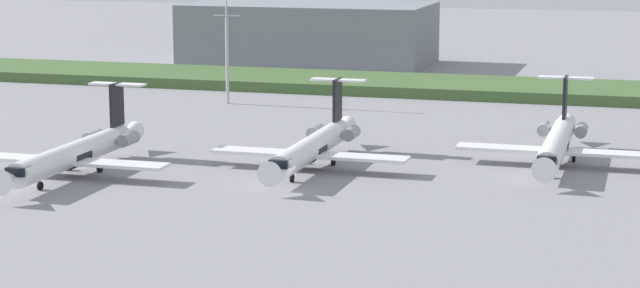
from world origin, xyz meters
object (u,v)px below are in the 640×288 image
object	(u,v)px
regional_jet_third	(557,143)
antenna_mast	(227,48)
regional_jet_nearest	(76,152)
regional_jet_second	(313,146)

from	to	relation	value
regional_jet_third	antenna_mast	distance (m)	63.23
regional_jet_nearest	antenna_mast	world-z (taller)	antenna_mast
regional_jet_nearest	regional_jet_third	xyz separation A→B (m)	(50.92, 20.98, 0.00)
antenna_mast	regional_jet_second	bearing A→B (deg)	-58.10
regional_jet_second	antenna_mast	world-z (taller)	antenna_mast
regional_jet_nearest	regional_jet_third	size ratio (longest dim) A/B	1.00
regional_jet_nearest	regional_jet_third	distance (m)	55.08
regional_jet_nearest	regional_jet_second	bearing A→B (deg)	24.42
regional_jet_second	regional_jet_third	bearing A→B (deg)	20.50
regional_jet_third	antenna_mast	xyz separation A→B (m)	(-53.47, 33.15, 6.25)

